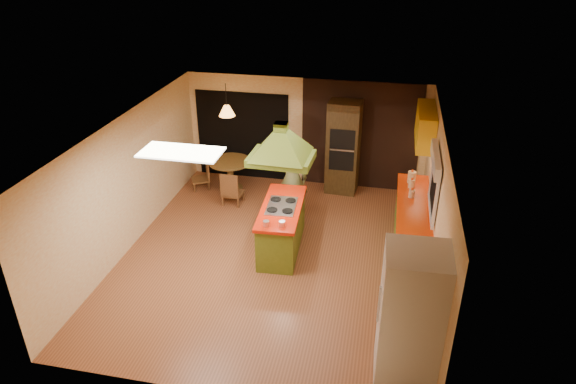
% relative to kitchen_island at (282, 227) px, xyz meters
% --- Properties ---
extents(ground, '(6.50, 6.50, 0.00)m').
position_rel_kitchen_island_xyz_m(ground, '(-0.08, -0.30, -0.45)').
color(ground, '#965331').
rests_on(ground, ground).
extents(room_walls, '(5.50, 6.50, 6.50)m').
position_rel_kitchen_island_xyz_m(room_walls, '(-0.08, -0.30, 0.80)').
color(room_walls, '#FBE2B4').
rests_on(room_walls, ground).
extents(ceiling_plane, '(6.50, 6.50, 0.00)m').
position_rel_kitchen_island_xyz_m(ceiling_plane, '(-0.08, -0.30, 2.05)').
color(ceiling_plane, silver).
rests_on(ceiling_plane, room_walls).
extents(brick_panel, '(2.64, 0.03, 2.50)m').
position_rel_kitchen_island_xyz_m(brick_panel, '(1.17, 2.93, 0.80)').
color(brick_panel, '#381E14').
rests_on(brick_panel, ground).
extents(nook_opening, '(2.20, 0.03, 2.10)m').
position_rel_kitchen_island_xyz_m(nook_opening, '(-1.58, 2.93, 0.60)').
color(nook_opening, black).
rests_on(nook_opening, ground).
extents(right_counter, '(0.62, 3.05, 0.92)m').
position_rel_kitchen_island_xyz_m(right_counter, '(2.37, 0.30, 0.01)').
color(right_counter, olive).
rests_on(right_counter, ground).
extents(upper_cabinets, '(0.34, 1.40, 0.70)m').
position_rel_kitchen_island_xyz_m(upper_cabinets, '(2.49, 1.90, 1.50)').
color(upper_cabinets, yellow).
rests_on(upper_cabinets, room_walls).
extents(window_right, '(0.12, 1.35, 1.06)m').
position_rel_kitchen_island_xyz_m(window_right, '(2.62, 0.10, 1.32)').
color(window_right, black).
rests_on(window_right, room_walls).
extents(fluor_panel, '(1.20, 0.60, 0.03)m').
position_rel_kitchen_island_xyz_m(fluor_panel, '(-1.18, -1.50, 2.03)').
color(fluor_panel, white).
rests_on(fluor_panel, ceiling_plane).
extents(kitchen_island, '(0.82, 1.83, 0.91)m').
position_rel_kitchen_island_xyz_m(kitchen_island, '(0.00, 0.00, 0.00)').
color(kitchen_island, '#63711C').
rests_on(kitchen_island, ground).
extents(range_hood, '(1.13, 0.83, 0.80)m').
position_rel_kitchen_island_xyz_m(range_hood, '(-0.00, -0.00, 1.79)').
color(range_hood, '#536419').
rests_on(range_hood, ceiling_plane).
extents(man, '(0.69, 0.52, 1.72)m').
position_rel_kitchen_island_xyz_m(man, '(-0.05, 1.25, 0.41)').
color(man, brown).
rests_on(man, ground).
extents(refrigerator, '(0.85, 0.80, 1.99)m').
position_rel_kitchen_island_xyz_m(refrigerator, '(2.29, -2.72, 0.54)').
color(refrigerator, white).
rests_on(refrigerator, ground).
extents(wall_oven, '(0.74, 0.64, 2.12)m').
position_rel_kitchen_island_xyz_m(wall_oven, '(0.84, 2.65, 0.61)').
color(wall_oven, '#463116').
rests_on(wall_oven, ground).
extents(dining_table, '(0.96, 0.96, 0.72)m').
position_rel_kitchen_island_xyz_m(dining_table, '(-1.68, 2.18, 0.05)').
color(dining_table, brown).
rests_on(dining_table, ground).
extents(chair_left, '(0.53, 0.53, 0.72)m').
position_rel_kitchen_island_xyz_m(chair_left, '(-2.38, 2.08, -0.10)').
color(chair_left, brown).
rests_on(chair_left, ground).
extents(chair_near, '(0.45, 0.45, 0.77)m').
position_rel_kitchen_island_xyz_m(chair_near, '(-1.43, 1.53, -0.07)').
color(chair_near, brown).
rests_on(chair_near, ground).
extents(pendant_lamp, '(0.36, 0.36, 0.23)m').
position_rel_kitchen_island_xyz_m(pendant_lamp, '(-1.68, 2.18, 1.45)').
color(pendant_lamp, '#FF9E3F').
rests_on(pendant_lamp, ceiling_plane).
extents(canister_large, '(0.20, 0.20, 0.24)m').
position_rel_kitchen_island_xyz_m(canister_large, '(2.32, 1.43, 0.58)').
color(canister_large, beige).
rests_on(canister_large, right_counter).
extents(canister_medium, '(0.12, 0.12, 0.17)m').
position_rel_kitchen_island_xyz_m(canister_medium, '(2.32, 1.20, 0.55)').
color(canister_medium, '#F3E7C3').
rests_on(canister_medium, right_counter).
extents(canister_small, '(0.13, 0.13, 0.15)m').
position_rel_kitchen_island_xyz_m(canister_small, '(2.32, 0.80, 0.54)').
color(canister_small, beige).
rests_on(canister_small, right_counter).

